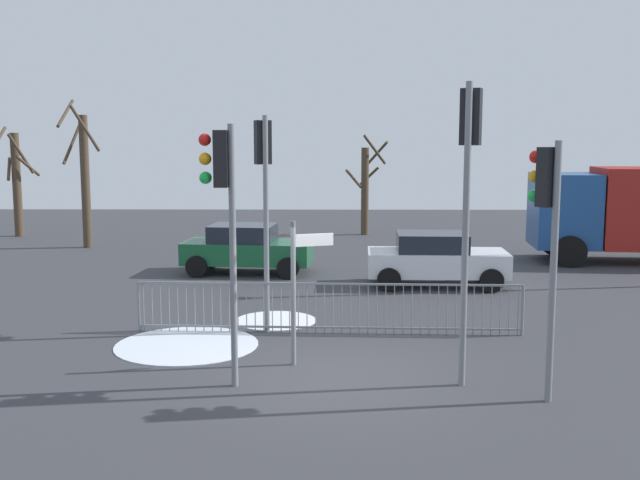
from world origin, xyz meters
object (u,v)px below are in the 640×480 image
object	(u,v)px
traffic_light_rear_left	(223,196)
bare_tree_centre	(84,176)
car_green_trailing	(247,248)
traffic_light_rear_right	(469,166)
bare_tree_left	(366,187)
traffic_light_foreground_left	(548,212)
car_white_mid	(436,258)
traffic_light_mid_left	(263,174)
direction_sign_post	(297,284)
bare_tree_right	(16,179)

from	to	relation	value
traffic_light_rear_left	bare_tree_centre	bearing A→B (deg)	22.97
traffic_light_rear_left	car_green_trailing	size ratio (longest dim) A/B	1.08
traffic_light_rear_right	bare_tree_left	size ratio (longest dim) A/B	1.18
traffic_light_foreground_left	bare_tree_left	size ratio (longest dim) A/B	0.96
bare_tree_left	traffic_light_foreground_left	bearing A→B (deg)	-85.00
traffic_light_rear_right	bare_tree_centre	world-z (taller)	bare_tree_centre
car_white_mid	bare_tree_centre	xyz separation A→B (m)	(-11.97, 7.15, 1.91)
traffic_light_rear_right	bare_tree_left	xyz separation A→B (m)	(-0.68, 19.25, -1.59)
car_white_mid	car_green_trailing	bearing A→B (deg)	163.16
traffic_light_mid_left	direction_sign_post	bearing A→B (deg)	-95.03
car_white_mid	bare_tree_centre	world-z (taller)	bare_tree_centre
bare_tree_left	bare_tree_right	distance (m)	14.45
car_green_trailing	bare_tree_right	bearing A→B (deg)	146.93
traffic_light_rear_left	car_white_mid	size ratio (longest dim) A/B	1.11
car_white_mid	bare_tree_centre	distance (m)	14.07
traffic_light_foreground_left	direction_sign_post	bearing A→B (deg)	120.86
traffic_light_rear_left	bare_tree_left	bearing A→B (deg)	-11.64
traffic_light_mid_left	bare_tree_centre	distance (m)	14.25
car_green_trailing	car_white_mid	world-z (taller)	same
bare_tree_right	bare_tree_centre	bearing A→B (deg)	-39.04
traffic_light_rear_right	direction_sign_post	world-z (taller)	traffic_light_rear_right
traffic_light_rear_right	car_white_mid	distance (m)	8.76
car_green_trailing	bare_tree_left	size ratio (longest dim) A/B	0.94
traffic_light_mid_left	bare_tree_right	distance (m)	19.02
traffic_light_foreground_left	bare_tree_centre	xyz separation A→B (m)	(-12.33, 16.17, -0.27)
traffic_light_rear_left	direction_sign_post	world-z (taller)	traffic_light_rear_left
bare_tree_centre	traffic_light_mid_left	bearing A→B (deg)	-57.45
bare_tree_centre	bare_tree_right	xyz separation A→B (m)	(-3.85, 3.12, -0.28)
car_green_trailing	bare_tree_centre	xyz separation A→B (m)	(-6.55, 5.26, 1.91)
traffic_light_foreground_left	bare_tree_centre	bearing A→B (deg)	92.37
bare_tree_left	bare_tree_right	world-z (taller)	bare_tree_right
traffic_light_rear_left	direction_sign_post	size ratio (longest dim) A/B	1.64
direction_sign_post	traffic_light_rear_left	bearing A→B (deg)	-151.59
car_green_trailing	direction_sign_post	bearing A→B (deg)	-72.48
car_green_trailing	car_white_mid	distance (m)	5.74
bare_tree_centre	car_green_trailing	bearing A→B (deg)	-38.79
car_green_trailing	bare_tree_left	bearing A→B (deg)	71.94
bare_tree_left	bare_tree_right	bearing A→B (deg)	-177.15
traffic_light_rear_right	bare_tree_right	distance (m)	23.95
traffic_light_foreground_left	bare_tree_left	world-z (taller)	bare_tree_left
car_green_trailing	car_white_mid	bearing A→B (deg)	-13.42
traffic_light_mid_left	bare_tree_right	bearing A→B (deg)	104.27
traffic_light_mid_left	traffic_light_foreground_left	distance (m)	6.28
traffic_light_mid_left	car_green_trailing	size ratio (longest dim) A/B	1.14
traffic_light_rear_right	bare_tree_right	world-z (taller)	bare_tree_right
traffic_light_rear_right	car_green_trailing	bearing A→B (deg)	137.73
traffic_light_mid_left	traffic_light_rear_right	distance (m)	4.98
traffic_light_rear_left	direction_sign_post	bearing A→B (deg)	-45.49
car_white_mid	bare_tree_left	bearing A→B (deg)	99.60
bare_tree_left	bare_tree_centre	size ratio (longest dim) A/B	0.76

